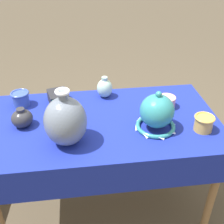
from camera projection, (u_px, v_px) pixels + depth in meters
ground_plane at (105, 202)px, 1.93m from camera, size 14.00×14.00×0.00m
display_table at (104, 131)px, 1.58m from camera, size 1.28×0.71×0.69m
vase_tall_bulbous at (66, 121)px, 1.33m from camera, size 0.21×0.21×0.29m
vase_dome_bell at (157, 113)px, 1.45m from camera, size 0.22×0.22×0.22m
mosaic_tile_box at (58, 98)px, 1.68m from camera, size 0.14×0.16×0.08m
pot_squat_rose at (167, 102)px, 1.66m from camera, size 0.10×0.10×0.07m
cup_wide_ochre at (204, 123)px, 1.46m from camera, size 0.11×0.11×0.08m
jar_round_charcoal at (22, 118)px, 1.49m from camera, size 0.11×0.11×0.11m
jar_round_celadon at (105, 88)px, 1.74m from camera, size 0.10×0.10×0.14m
cup_wide_cobalt at (21, 98)px, 1.66m from camera, size 0.11×0.11×0.09m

